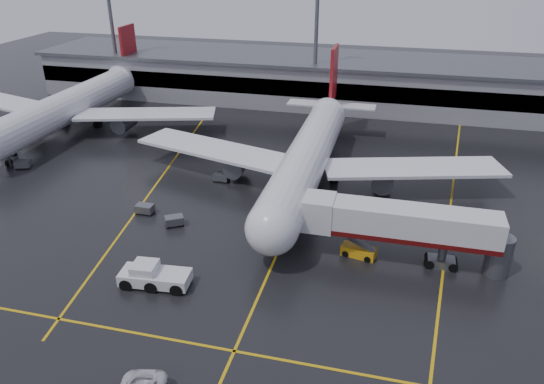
# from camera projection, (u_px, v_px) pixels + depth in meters

# --- Properties ---
(ground) EXTENTS (220.00, 220.00, 0.00)m
(ground) POSITION_uv_depth(u_px,v_px,m) (293.00, 218.00, 58.99)
(ground) COLOR black
(ground) RESTS_ON ground
(apron_line_centre) EXTENTS (0.25, 90.00, 0.02)m
(apron_line_centre) POSITION_uv_depth(u_px,v_px,m) (293.00, 218.00, 58.98)
(apron_line_centre) COLOR gold
(apron_line_centre) RESTS_ON ground
(apron_line_stop) EXTENTS (60.00, 0.25, 0.02)m
(apron_line_stop) POSITION_uv_depth(u_px,v_px,m) (234.00, 351.00, 39.83)
(apron_line_stop) COLOR gold
(apron_line_stop) RESTS_ON ground
(apron_line_left) EXTENTS (9.99, 69.35, 0.02)m
(apron_line_left) POSITION_uv_depth(u_px,v_px,m) (169.00, 167.00, 72.06)
(apron_line_left) COLOR gold
(apron_line_left) RESTS_ON ground
(apron_line_right) EXTENTS (7.57, 69.64, 0.02)m
(apron_line_right) POSITION_uv_depth(u_px,v_px,m) (452.00, 197.00, 63.76)
(apron_line_right) COLOR gold
(apron_line_right) RESTS_ON ground
(terminal) EXTENTS (122.00, 19.00, 8.60)m
(terminal) POSITION_uv_depth(u_px,v_px,m) (345.00, 81.00, 98.81)
(terminal) COLOR gray
(terminal) RESTS_ON ground
(light_mast_left) EXTENTS (3.00, 1.20, 25.45)m
(light_mast_left) POSITION_uv_depth(u_px,v_px,m) (111.00, 22.00, 99.00)
(light_mast_left) COLOR #595B60
(light_mast_left) RESTS_ON ground
(light_mast_mid) EXTENTS (3.00, 1.20, 25.45)m
(light_mast_mid) POSITION_uv_depth(u_px,v_px,m) (316.00, 30.00, 90.26)
(light_mast_mid) COLOR #595B60
(light_mast_mid) RESTS_ON ground
(main_airliner) EXTENTS (48.80, 45.60, 14.10)m
(main_airliner) POSITION_uv_depth(u_px,v_px,m) (309.00, 153.00, 65.57)
(main_airliner) COLOR silver
(main_airliner) RESTS_ON ground
(second_airliner) EXTENTS (48.80, 45.60, 14.10)m
(second_airliner) POSITION_uv_depth(u_px,v_px,m) (73.00, 104.00, 85.20)
(second_airliner) COLOR silver
(second_airliner) RESTS_ON ground
(jet_bridge) EXTENTS (19.90, 3.40, 6.05)m
(jet_bridge) POSITION_uv_depth(u_px,v_px,m) (402.00, 226.00, 49.44)
(jet_bridge) COLOR silver
(jet_bridge) RESTS_ON ground
(pushback_tractor) EXTENTS (6.62, 3.27, 2.29)m
(pushback_tractor) POSITION_uv_depth(u_px,v_px,m) (153.00, 276.00, 47.17)
(pushback_tractor) COLOR silver
(pushback_tractor) RESTS_ON ground
(belt_loader) EXTENTS (3.64, 2.19, 2.16)m
(belt_loader) POSITION_uv_depth(u_px,v_px,m) (359.00, 251.00, 51.65)
(belt_loader) COLOR orange
(belt_loader) RESTS_ON ground
(baggage_cart_a) EXTENTS (2.38, 2.15, 1.12)m
(baggage_cart_a) POSITION_uv_depth(u_px,v_px,m) (174.00, 220.00, 57.13)
(baggage_cart_a) COLOR #595B60
(baggage_cart_a) RESTS_ON ground
(baggage_cart_b) EXTENTS (2.01, 1.31, 1.12)m
(baggage_cart_b) POSITION_uv_depth(u_px,v_px,m) (145.00, 209.00, 59.66)
(baggage_cart_b) COLOR #595B60
(baggage_cart_b) RESTS_ON ground
(baggage_cart_c) EXTENTS (2.04, 1.37, 1.12)m
(baggage_cart_c) POSITION_uv_depth(u_px,v_px,m) (221.00, 177.00, 67.63)
(baggage_cart_c) COLOR #595B60
(baggage_cart_c) RESTS_ON ground
(baggage_cart_d) EXTENTS (2.33, 1.94, 1.12)m
(baggage_cart_d) POSITION_uv_depth(u_px,v_px,m) (8.00, 151.00, 75.86)
(baggage_cart_d) COLOR #595B60
(baggage_cart_d) RESTS_ON ground
(baggage_cart_e) EXTENTS (2.32, 1.90, 1.12)m
(baggage_cart_e) POSITION_uv_depth(u_px,v_px,m) (23.00, 164.00, 71.54)
(baggage_cart_e) COLOR #595B60
(baggage_cart_e) RESTS_ON ground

